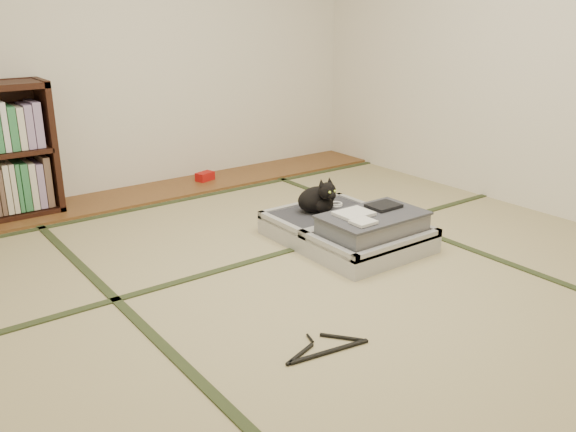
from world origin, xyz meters
TOP-DOWN VIEW (x-y plane):
  - floor at (0.00, 0.00)m, footprint 4.50×4.50m
  - wood_strip at (0.00, 2.00)m, footprint 4.00×0.50m
  - red_item at (0.43, 2.03)m, footprint 0.17×0.13m
  - tatami_borders at (0.00, 0.49)m, footprint 4.00×4.50m
  - suitcase at (0.47, 0.26)m, footprint 0.70×0.94m
  - cat at (0.45, 0.56)m, footprint 0.31×0.31m
  - cable_coil at (0.63, 0.59)m, footprint 0.10×0.10m
  - hanger at (-0.45, -0.59)m, footprint 0.41×0.21m

SIDE VIEW (x-z plane):
  - floor at x=0.00m, z-range 0.00..0.00m
  - tatami_borders at x=0.00m, z-range 0.00..0.01m
  - hanger at x=-0.45m, z-range 0.00..0.01m
  - wood_strip at x=0.00m, z-range 0.00..0.02m
  - red_item at x=0.43m, z-range 0.02..0.09m
  - suitcase at x=0.47m, z-range -0.04..0.24m
  - cable_coil at x=0.63m, z-range 0.13..0.16m
  - cat at x=0.45m, z-range 0.10..0.35m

